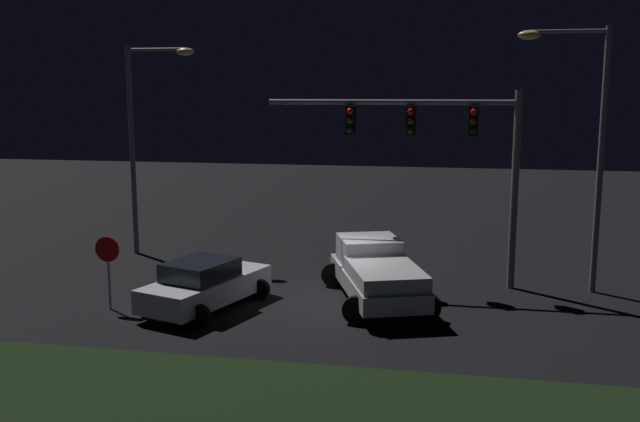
# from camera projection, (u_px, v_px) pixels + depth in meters

# --- Properties ---
(ground_plane) EXTENTS (80.00, 80.00, 0.00)m
(ground_plane) POSITION_uv_depth(u_px,v_px,m) (335.00, 300.00, 22.10)
(ground_plane) COLOR black
(grass_median) EXTENTS (26.00, 5.32, 0.10)m
(grass_median) POSITION_uv_depth(u_px,v_px,m) (268.00, 414.00, 14.19)
(grass_median) COLOR black
(grass_median) RESTS_ON ground_plane
(pickup_truck) EXTENTS (4.03, 5.76, 1.80)m
(pickup_truck) POSITION_uv_depth(u_px,v_px,m) (376.00, 269.00, 21.93)
(pickup_truck) COLOR #B7B7BC
(pickup_truck) RESTS_ON ground_plane
(car_sedan) EXTENTS (3.33, 4.74, 1.51)m
(car_sedan) POSITION_uv_depth(u_px,v_px,m) (205.00, 284.00, 21.17)
(car_sedan) COLOR silver
(car_sedan) RESTS_ON ground_plane
(traffic_signal_gantry) EXTENTS (8.32, 0.56, 6.50)m
(traffic_signal_gantry) POSITION_uv_depth(u_px,v_px,m) (440.00, 139.00, 23.13)
(traffic_signal_gantry) COLOR slate
(traffic_signal_gantry) RESTS_ON ground_plane
(street_lamp_left) EXTENTS (2.78, 0.44, 8.18)m
(street_lamp_left) POSITION_uv_depth(u_px,v_px,m) (145.00, 125.00, 27.57)
(street_lamp_left) COLOR slate
(street_lamp_left) RESTS_ON ground_plane
(street_lamp_right) EXTENTS (2.82, 0.44, 8.44)m
(street_lamp_right) POSITION_uv_depth(u_px,v_px,m) (584.00, 128.00, 22.26)
(street_lamp_right) COLOR slate
(street_lamp_right) RESTS_ON ground_plane
(stop_sign) EXTENTS (0.76, 0.08, 2.23)m
(stop_sign) POSITION_uv_depth(u_px,v_px,m) (108.00, 259.00, 20.92)
(stop_sign) COLOR slate
(stop_sign) RESTS_ON ground_plane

